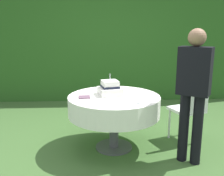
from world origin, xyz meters
TOP-DOWN VIEW (x-y plane):
  - ground_plane at (0.00, 0.00)m, footprint 20.00×20.00m
  - foliage_hedge at (0.00, 2.65)m, footprint 6.60×0.58m
  - cake_table at (0.00, 0.00)m, footprint 1.21×1.21m
  - wedding_cake at (-0.05, 0.07)m, footprint 0.35×0.35m
  - serving_plate_near at (0.33, -0.03)m, footprint 0.13×0.13m
  - serving_plate_far at (0.29, -0.33)m, footprint 0.13×0.13m
  - napkin_stack at (-0.38, -0.06)m, footprint 0.16×0.16m
  - garden_chair at (1.07, 0.10)m, footprint 0.52×0.52m
  - standing_person at (0.89, -0.42)m, footprint 0.41×0.37m

SIDE VIEW (x-z plane):
  - ground_plane at x=0.00m, z-range 0.00..0.00m
  - garden_chair at x=1.07m, z-range 0.10..0.99m
  - cake_table at x=0.00m, z-range 0.23..0.97m
  - serving_plate_near at x=0.33m, z-range 0.73..0.75m
  - serving_plate_far at x=0.29m, z-range 0.73..0.75m
  - napkin_stack at x=-0.38m, z-range 0.73..0.75m
  - wedding_cake at x=-0.05m, z-range 0.68..0.96m
  - standing_person at x=0.89m, z-range 0.13..1.73m
  - foliage_hedge at x=0.00m, z-range 0.00..2.91m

